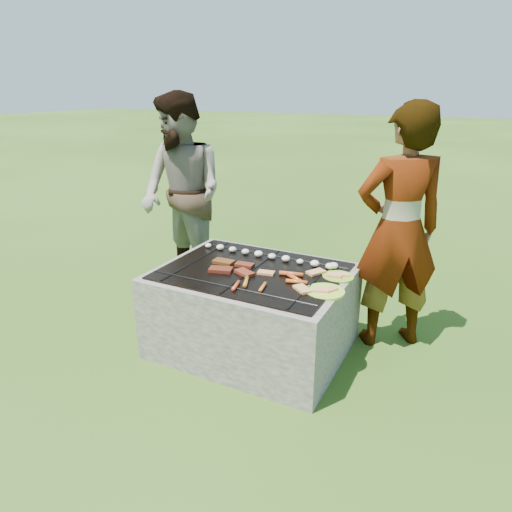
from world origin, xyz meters
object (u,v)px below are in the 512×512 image
at_px(plate_far, 338,276).
at_px(cook, 399,231).
at_px(plate_near, 325,291).
at_px(fire_pit, 253,313).
at_px(bystander, 182,194).

distance_m(plate_far, cook, 0.55).
xyz_separation_m(plate_near, cook, (0.30, 0.65, 0.26)).
height_order(fire_pit, bystander, bystander).
xyz_separation_m(fire_pit, bystander, (-1.09, 0.72, 0.61)).
bearing_deg(plate_near, cook, 65.48).
xyz_separation_m(fire_pit, plate_far, (0.56, 0.16, 0.33)).
height_order(plate_near, cook, cook).
height_order(plate_far, bystander, bystander).
xyz_separation_m(cook, bystander, (-1.95, 0.17, 0.02)).
bearing_deg(plate_near, bystander, 153.51).
bearing_deg(plate_far, fire_pit, -163.69).
height_order(fire_pit, plate_near, plate_near).
distance_m(cook, bystander, 1.95).
bearing_deg(cook, bystander, -39.94).
xyz_separation_m(plate_far, plate_near, (0.00, -0.27, -0.00)).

